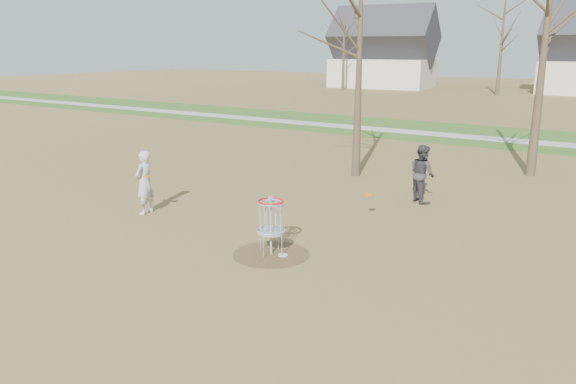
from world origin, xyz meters
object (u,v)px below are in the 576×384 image
object	(u,v)px
player_throwing	(422,174)
disc_grounded	(283,255)
player_standing	(144,182)
disc_golf_basket	(271,217)

from	to	relation	value
player_throwing	disc_grounded	world-z (taller)	player_throwing
player_throwing	player_standing	bearing A→B (deg)	80.64
player_standing	disc_golf_basket	distance (m)	4.98
player_throwing	disc_grounded	distance (m)	6.37
disc_grounded	disc_golf_basket	size ratio (longest dim) A/B	0.16
player_throwing	disc_grounded	xyz separation A→B (m)	(-1.03, -6.22, -0.87)
player_throwing	disc_golf_basket	world-z (taller)	player_throwing
player_standing	disc_golf_basket	size ratio (longest dim) A/B	1.36
player_throwing	disc_golf_basket	size ratio (longest dim) A/B	1.32
player_throwing	disc_golf_basket	bearing A→B (deg)	117.28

